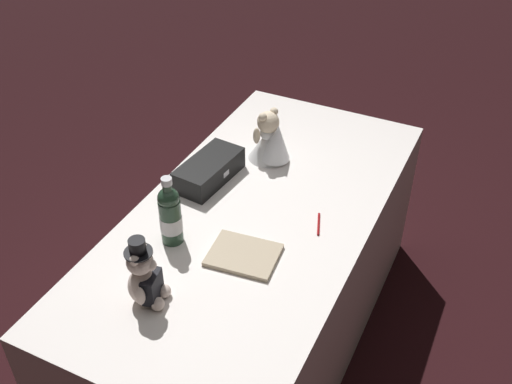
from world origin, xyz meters
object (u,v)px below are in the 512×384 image
(teddy_bear_bride, at_px, (271,140))
(champagne_bottle, at_px, (170,215))
(signing_pen, at_px, (319,223))
(gift_case_black, at_px, (209,170))
(teddy_bear_groom, at_px, (145,278))
(guestbook, at_px, (244,255))

(teddy_bear_bride, bearing_deg, champagne_bottle, 171.16)
(signing_pen, height_order, gift_case_black, gift_case_black)
(teddy_bear_bride, relative_size, signing_pen, 1.86)
(teddy_bear_groom, xyz_separation_m, teddy_bear_bride, (0.97, -0.02, -0.00))
(teddy_bear_bride, bearing_deg, signing_pen, -132.58)
(teddy_bear_groom, xyz_separation_m, gift_case_black, (0.71, 0.16, -0.06))
(guestbook, bearing_deg, teddy_bear_bride, 9.91)
(teddy_bear_bride, height_order, champagne_bottle, champagne_bottle)
(champagne_bottle, bearing_deg, guestbook, -83.14)
(guestbook, bearing_deg, teddy_bear_groom, 142.94)
(champagne_bottle, height_order, guestbook, champagne_bottle)
(teddy_bear_bride, bearing_deg, gift_case_black, 146.42)
(teddy_bear_bride, bearing_deg, teddy_bear_groom, 179.01)
(teddy_bear_groom, relative_size, guestbook, 1.07)
(signing_pen, relative_size, gift_case_black, 0.38)
(teddy_bear_groom, distance_m, champagne_bottle, 0.31)
(teddy_bear_bride, distance_m, guestbook, 0.67)
(signing_pen, distance_m, gift_case_black, 0.55)
(champagne_bottle, xyz_separation_m, signing_pen, (0.33, -0.47, -0.12))
(guestbook, bearing_deg, signing_pen, -37.75)
(gift_case_black, height_order, guestbook, gift_case_black)
(signing_pen, bearing_deg, teddy_bear_bride, 47.42)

